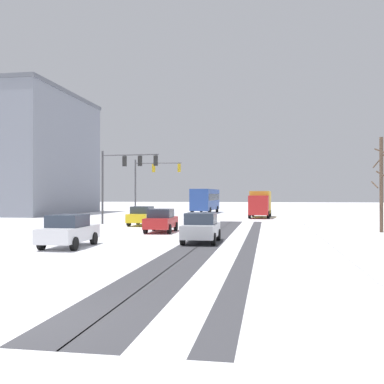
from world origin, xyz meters
The scene contains 15 objects.
ground_plane centered at (0.00, 0.00, 0.00)m, with size 300.00×300.00×0.00m, color white.
wheel_track_left_lane centered at (1.40, 16.56, 0.00)m, with size 1.09×36.43×0.01m, color #424247.
wheel_track_right_lane centered at (2.46, 16.56, 0.00)m, with size 1.11×36.43×0.01m, color #424247.
wheel_track_center centered at (4.48, 16.56, 0.00)m, with size 0.75×36.43×0.01m, color #424247.
sidewalk_kerb_right centered at (10.49, 14.90, 0.06)m, with size 4.00×36.43×0.12m, color white.
traffic_signal_far_left centered at (-7.29, 39.18, 4.61)m, with size 5.29×0.48×6.50m.
traffic_signal_near_left centered at (-7.00, 28.99, 4.77)m, with size 5.32×0.60×6.50m.
car_yellow_cab_lead centered at (-5.04, 27.87, 0.82)m, with size 1.87×4.12×1.62m.
car_red_second centered at (-1.91, 21.56, 0.82)m, with size 1.94×4.15×1.62m.
car_silver_third centered at (1.83, 15.34, 0.82)m, with size 1.88×4.12×1.62m.
car_white_fourth centered at (-4.32, 12.13, 0.82)m, with size 1.92×4.14×1.62m.
bus_oncoming centered at (-3.24, 53.86, 1.99)m, with size 2.87×11.06×3.38m.
box_truck_delivery centered at (4.58, 42.98, 1.63)m, with size 2.56×7.49×3.02m.
bare_tree_sidewalk_mid centered at (13.17, 23.92, 3.45)m, with size 1.61×1.66×6.60m.
office_building_far_left_block centered at (-31.12, 47.89, 8.22)m, with size 21.32×20.65×16.42m.
Camera 1 is at (5.36, -8.54, 2.60)m, focal length 41.62 mm.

